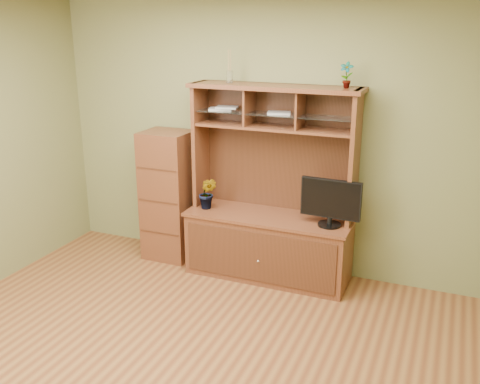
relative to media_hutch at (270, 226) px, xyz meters
The scene contains 8 objects.
room 1.92m from the media_hutch, 95.90° to the right, with size 4.54×4.04×2.74m.
media_hutch is the anchor object (origin of this frame).
monitor 0.72m from the media_hutch, ahead, with size 0.56×0.22×0.45m.
orchid_plant 0.71m from the media_hutch, behind, with size 0.18×0.14×0.33m, color #366121.
top_plant 1.63m from the media_hutch, ahead, with size 0.12×0.08×0.23m, color #3D6C26.
reed_diffuser 1.57m from the media_hutch, behind, with size 0.06×0.06×0.32m.
magazines 1.18m from the media_hutch, 167.29° to the left, with size 0.86×0.23×0.04m.
side_cabinet 1.17m from the media_hutch, behind, with size 0.49×0.45×1.38m.
Camera 1 is at (1.80, -2.96, 2.46)m, focal length 40.00 mm.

